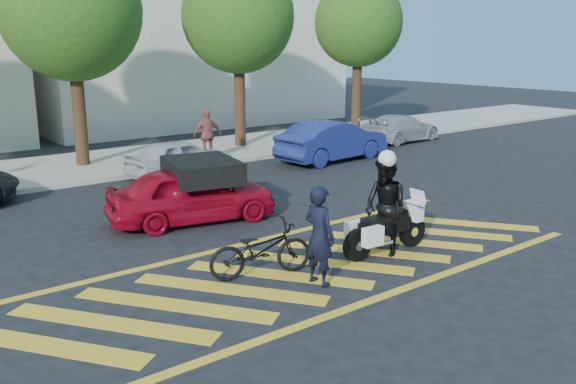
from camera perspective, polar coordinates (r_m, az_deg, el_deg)
ground at (r=11.96m, az=1.46°, el=-7.11°), size 90.00×90.00×0.00m
sidewalk at (r=22.21m, az=-18.57°, el=2.28°), size 60.00×5.00×0.15m
crosswalk at (r=11.93m, az=1.32°, el=-7.13°), size 12.33×4.00×0.01m
building_right at (r=33.72m, az=-9.75°, el=15.84°), size 16.00×8.00×11.00m
tree_center at (r=21.92m, az=-19.35°, el=15.32°), size 4.60×4.60×7.56m
tree_right at (r=24.82m, az=-4.50°, el=15.67°), size 4.40×4.40×7.41m
tree_far_right at (r=28.92m, az=6.69°, el=15.18°), size 4.00×4.00×7.10m
officer_bike at (r=10.92m, az=2.95°, el=-4.10°), size 0.51×0.71×1.84m
bicycle at (r=11.40m, az=-2.57°, el=-5.40°), size 2.10×1.21×1.04m
police_motorcycle at (r=12.72m, az=9.06°, el=-3.42°), size 2.24×0.72×0.99m
officer_moto at (r=12.58m, az=9.10°, el=-1.39°), size 0.80×1.01×2.01m
red_convertible at (r=14.92m, az=-8.99°, el=-0.20°), size 4.30×2.42×1.38m
parked_mid_right at (r=20.04m, az=-10.02°, el=3.18°), size 3.76×1.86×1.23m
parked_right at (r=22.42m, az=4.20°, el=4.83°), size 4.64×1.94×1.49m
parked_far_right at (r=27.11m, az=10.52°, el=5.90°), size 4.19×1.94×1.18m
pedestrian_right at (r=21.87m, az=-7.54°, el=5.34°), size 1.11×0.58×1.81m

